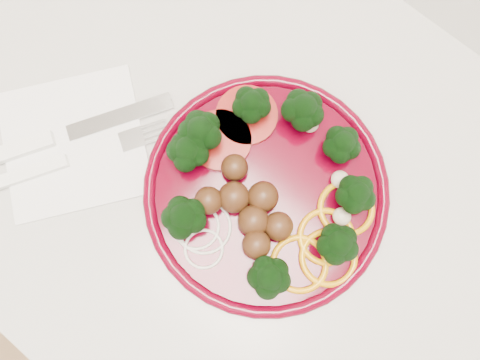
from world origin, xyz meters
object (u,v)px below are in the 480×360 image
Objects in this scene: napkin at (74,143)px; fork at (51,165)px; plate at (267,188)px; knife at (48,140)px.

fork is (0.00, -0.04, 0.01)m from napkin.
plate is at bearing -25.86° from fork.
fork is at bearing -97.00° from knife.
plate is at bearing 25.63° from napkin.
knife is at bearing -143.47° from napkin.
napkin is 0.76× the size of knife.
knife is at bearing -153.17° from plate.
fork is (-0.21, -0.14, -0.01)m from plate.
fork is (0.02, -0.02, -0.00)m from knife.
fork is at bearing -146.67° from plate.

